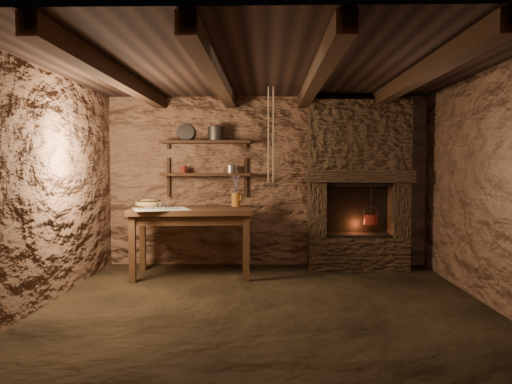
{
  "coord_description": "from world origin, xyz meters",
  "views": [
    {
      "loc": [
        0.01,
        -5.1,
        1.42
      ],
      "look_at": [
        -0.13,
        0.9,
        1.1
      ],
      "focal_mm": 35.0,
      "sensor_mm": 36.0,
      "label": 1
    }
  ],
  "objects_px": {
    "work_table": "(192,239)",
    "wooden_bowl": "(149,204)",
    "iron_stockpot": "(216,135)",
    "stoneware_jug": "(236,193)",
    "red_pot": "(371,219)"
  },
  "relations": [
    {
      "from": "stoneware_jug",
      "to": "red_pot",
      "type": "distance_m",
      "value": 1.88
    },
    {
      "from": "stoneware_jug",
      "to": "iron_stockpot",
      "type": "xyz_separation_m",
      "value": [
        -0.3,
        0.33,
        0.8
      ]
    },
    {
      "from": "iron_stockpot",
      "to": "wooden_bowl",
      "type": "bearing_deg",
      "value": -151.78
    },
    {
      "from": "stoneware_jug",
      "to": "wooden_bowl",
      "type": "relative_size",
      "value": 1.16
    },
    {
      "from": "work_table",
      "to": "iron_stockpot",
      "type": "height_order",
      "value": "iron_stockpot"
    },
    {
      "from": "wooden_bowl",
      "to": "work_table",
      "type": "bearing_deg",
      "value": -11.69
    },
    {
      "from": "wooden_bowl",
      "to": "red_pot",
      "type": "relative_size",
      "value": 0.67
    },
    {
      "from": "wooden_bowl",
      "to": "red_pot",
      "type": "xyz_separation_m",
      "value": [
        2.97,
        0.33,
        -0.22
      ]
    },
    {
      "from": "iron_stockpot",
      "to": "stoneware_jug",
      "type": "bearing_deg",
      "value": -47.99
    },
    {
      "from": "work_table",
      "to": "stoneware_jug",
      "type": "bearing_deg",
      "value": 18.46
    },
    {
      "from": "wooden_bowl",
      "to": "stoneware_jug",
      "type": "bearing_deg",
      "value": 5.88
    },
    {
      "from": "stoneware_jug",
      "to": "red_pot",
      "type": "xyz_separation_m",
      "value": [
        1.83,
        0.21,
        -0.36
      ]
    },
    {
      "from": "work_table",
      "to": "wooden_bowl",
      "type": "xyz_separation_m",
      "value": [
        -0.58,
        0.12,
        0.45
      ]
    },
    {
      "from": "work_table",
      "to": "stoneware_jug",
      "type": "relative_size",
      "value": 3.82
    },
    {
      "from": "wooden_bowl",
      "to": "iron_stockpot",
      "type": "bearing_deg",
      "value": 28.22
    }
  ]
}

